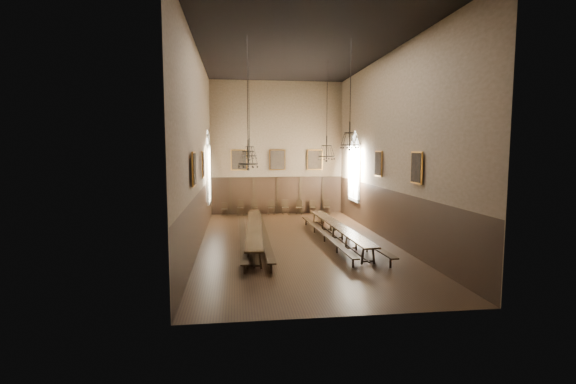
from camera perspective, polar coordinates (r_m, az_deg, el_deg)
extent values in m
cube|color=black|center=(20.13, 1.08, -6.88)|extent=(9.00, 18.00, 0.02)
cube|color=black|center=(20.15, 1.14, 19.00)|extent=(9.00, 18.00, 0.02)
cube|color=#786049|center=(28.57, -1.50, 6.03)|extent=(9.00, 0.02, 9.00)
cube|color=#786049|center=(10.79, 8.04, 6.13)|extent=(9.00, 0.02, 9.00)
cube|color=#786049|center=(19.50, -12.20, 5.94)|extent=(0.02, 18.00, 9.00)
cube|color=#786049|center=(20.76, 13.59, 5.90)|extent=(0.02, 18.00, 9.00)
cube|color=black|center=(20.04, -4.63, -4.73)|extent=(1.18, 10.11, 0.07)
cube|color=black|center=(20.57, 6.80, -4.56)|extent=(0.97, 9.70, 0.07)
cube|color=black|center=(19.68, -6.21, -5.88)|extent=(0.34, 10.25, 0.05)
cube|color=black|center=(19.84, -3.29, -5.72)|extent=(0.47, 10.51, 0.05)
cube|color=black|center=(20.17, 5.01, -5.66)|extent=(0.61, 9.62, 0.05)
cube|color=black|center=(20.64, 8.38, -5.32)|extent=(0.85, 10.51, 0.05)
cube|color=black|center=(28.30, -8.68, -2.35)|extent=(0.40, 0.40, 0.05)
cube|color=black|center=(28.43, -8.68, -1.85)|extent=(0.38, 0.05, 0.45)
cube|color=black|center=(28.29, -6.49, -2.19)|extent=(0.48, 0.48, 0.05)
cube|color=black|center=(28.44, -6.50, -1.61)|extent=(0.45, 0.08, 0.53)
cube|color=black|center=(28.19, -4.58, -2.20)|extent=(0.45, 0.45, 0.05)
cube|color=black|center=(28.35, -4.60, -1.63)|extent=(0.44, 0.05, 0.52)
cube|color=black|center=(28.34, -2.31, -2.17)|extent=(0.45, 0.45, 0.05)
cube|color=black|center=(28.48, -2.34, -1.61)|extent=(0.43, 0.06, 0.51)
cube|color=black|center=(28.38, -0.35, -2.14)|extent=(0.45, 0.45, 0.05)
cube|color=black|center=(28.53, -0.40, -1.57)|extent=(0.44, 0.06, 0.52)
cube|color=black|center=(28.51, 1.53, -2.14)|extent=(0.52, 0.52, 0.05)
cube|color=black|center=(28.65, 1.48, -1.60)|extent=(0.41, 0.15, 0.50)
cube|color=black|center=(28.73, 3.41, -2.12)|extent=(0.40, 0.40, 0.05)
cube|color=black|center=(28.86, 3.35, -1.60)|extent=(0.40, 0.04, 0.48)
cube|color=black|center=(28.87, 5.34, -2.09)|extent=(0.42, 0.42, 0.05)
cube|color=black|center=(29.01, 5.27, -1.57)|extent=(0.41, 0.05, 0.49)
cylinder|color=black|center=(22.36, -5.36, 12.46)|extent=(0.03, 0.03, 3.99)
torus|color=black|center=(22.22, -5.28, 4.93)|extent=(0.76, 0.76, 0.04)
torus|color=black|center=(22.21, -5.30, 6.20)|extent=(0.48, 0.48, 0.04)
cylinder|color=black|center=(22.21, -5.29, 5.97)|extent=(0.05, 0.05, 1.07)
cylinder|color=black|center=(22.51, 5.37, 12.59)|extent=(0.03, 0.03, 3.85)
torus|color=black|center=(22.36, 5.29, 4.88)|extent=(0.89, 0.89, 0.05)
torus|color=black|center=(22.36, 5.31, 6.35)|extent=(0.56, 0.56, 0.04)
cylinder|color=black|center=(22.36, 5.30, 6.08)|extent=(0.06, 0.06, 1.25)
cylinder|color=black|center=(17.50, -5.57, 13.99)|extent=(0.03, 0.03, 4.18)
torus|color=black|center=(17.33, -5.46, 3.83)|extent=(0.81, 0.81, 0.05)
torus|color=black|center=(17.32, -5.48, 5.56)|extent=(0.51, 0.51, 0.04)
cylinder|color=black|center=(17.32, -5.48, 5.25)|extent=(0.06, 0.06, 1.14)
cylinder|color=black|center=(18.05, 8.56, 14.91)|extent=(0.03, 0.03, 3.42)
torus|color=black|center=(17.83, 8.42, 6.39)|extent=(0.78, 0.78, 0.05)
torus|color=black|center=(17.84, 8.45, 8.01)|extent=(0.50, 0.50, 0.04)
cylinder|color=black|center=(17.84, 8.44, 7.71)|extent=(0.06, 0.06, 1.10)
cube|color=#C4822F|center=(28.32, -6.73, 4.37)|extent=(1.10, 0.12, 1.40)
cube|color=black|center=(28.32, -6.73, 4.37)|extent=(0.98, 0.02, 1.28)
cube|color=#C4822F|center=(28.46, -1.47, 4.42)|extent=(1.10, 0.12, 1.40)
cube|color=black|center=(28.46, -1.47, 4.42)|extent=(0.98, 0.02, 1.28)
cube|color=#C4822F|center=(28.83, 3.69, 4.43)|extent=(1.10, 0.12, 1.40)
cube|color=black|center=(28.83, 3.69, 4.43)|extent=(0.98, 0.02, 1.28)
cube|color=#C4822F|center=(20.50, -11.54, 3.71)|extent=(0.12, 1.00, 1.30)
cube|color=black|center=(20.50, -11.54, 3.71)|extent=(0.02, 0.88, 1.18)
cube|color=#C4822F|center=(16.02, -12.76, 3.09)|extent=(0.12, 1.00, 1.30)
cube|color=black|center=(16.02, -12.76, 3.09)|extent=(0.02, 0.88, 1.18)
cube|color=#C4822F|center=(21.67, 12.28, 3.81)|extent=(0.12, 1.00, 1.30)
cube|color=black|center=(21.67, 12.28, 3.81)|extent=(0.02, 0.88, 1.18)
cube|color=#C4822F|center=(17.49, 17.18, 3.20)|extent=(0.12, 1.00, 1.30)
cube|color=black|center=(17.49, 17.18, 3.20)|extent=(0.02, 0.88, 1.18)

